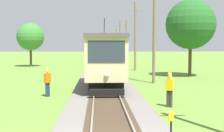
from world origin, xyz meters
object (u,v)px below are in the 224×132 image
Objects in this scene: red_tram at (105,59)px; utility_pole_mid at (135,35)px; tree_left_near at (30,37)px; tree_right_near at (191,24)px; utility_pole_far at (126,42)px; trackside_signal_marker at (171,129)px; utility_pole_horizon at (116,43)px; utility_pole_near_tram at (154,30)px; utility_pole_distant at (120,40)px; track_worker at (170,88)px; second_worker at (47,81)px.

utility_pole_mid reaches higher than red_tram.
tree_right_near is (18.84, -14.50, 0.86)m from tree_left_near.
utility_pole_far reaches higher than red_tram.
utility_pole_horizon is at bearing 87.88° from trackside_signal_marker.
utility_pole_far is 1.14× the size of tree_left_near.
red_tram is 5.71m from utility_pole_near_tram.
utility_pole_distant is (0.00, 25.02, -0.18)m from utility_pole_mid.
utility_pole_far is 4.01× the size of track_worker.
utility_pole_near_tram is at bearing 39.32° from red_tram.
utility_pole_mid is 25.02m from utility_pole_distant.
utility_pole_far is 26.19m from utility_pole_horizon.
second_worker is at bearing -75.40° from tree_left_near.
track_worker is 15.92m from tree_right_near.
tree_right_near is (4.56, 4.97, 0.83)m from utility_pole_near_tram.
red_tram is at bearing -136.12° from tree_right_near.
tree_right_near reaches higher than tree_left_near.
red_tram is 27.24m from utility_pole_far.
utility_pole_far is 39.26m from trackside_signal_marker.
utility_pole_far is 19.18m from tree_right_near.
utility_pole_mid is at bearing 85.03° from trackside_signal_marker.
trackside_signal_marker is (-2.41, -39.07, -3.01)m from utility_pole_far.
tree_right_near reaches higher than utility_pole_horizon.
tree_left_near is at bearing -115.26° from utility_pole_horizon.
utility_pole_horizon is 33.47m from tree_left_near.
second_worker is at bearing 93.47° from track_worker.
utility_pole_mid is at bearing 90.00° from utility_pole_near_tram.
utility_pole_near_tram is at bearing -90.00° from utility_pole_far.
utility_pole_mid reaches higher than tree_right_near.
utility_pole_far is at bearing 28.67° from track_worker.
utility_pole_horizon is 6.09× the size of trackside_signal_marker.
trackside_signal_marker is 0.66× the size of track_worker.
trackside_signal_marker is 0.15× the size of tree_right_near.
trackside_signal_marker is (-2.41, -65.26, -3.02)m from utility_pole_horizon.
utility_pole_mid is at bearing -26.76° from tree_left_near.
utility_pole_near_tram is 10.27m from second_worker.
trackside_signal_marker is at bearing -92.12° from utility_pole_horizon.
utility_pole_near_tram reaches higher than utility_pole_mid.
second_worker is (-7.65, -5.97, -3.35)m from utility_pole_near_tram.
red_tram is 7.24× the size of trackside_signal_marker.
second_worker is at bearing -138.15° from tree_right_near.
second_worker is (-7.65, -29.51, -2.69)m from utility_pole_far.
utility_pole_distant is (0.00, 37.28, -0.22)m from utility_pole_near_tram.
red_tram is 4.79× the size of track_worker.
tree_right_near is (4.56, -32.31, 1.05)m from utility_pole_distant.
second_worker is 0.28× the size of tree_left_near.
utility_pole_horizon is 59.16m from track_worker.
trackside_signal_marker is 37.13m from tree_left_near.
second_worker is at bearing -100.04° from utility_pole_distant.
red_tram is at bearing -94.41° from utility_pole_horizon.
utility_pole_near_tram reaches higher than utility_pole_distant.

